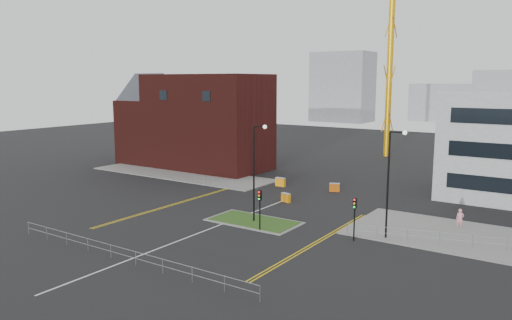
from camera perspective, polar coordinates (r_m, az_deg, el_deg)
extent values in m
plane|color=black|center=(42.32, -8.72, -9.07)|extent=(200.00, 200.00, 0.00)
cube|color=slate|center=(71.17, -8.55, -1.58)|extent=(28.00, 8.00, 0.12)
cube|color=slate|center=(45.61, 25.93, -8.48)|extent=(24.00, 10.00, 0.12)
cube|color=slate|center=(47.09, -0.24, -7.03)|extent=(8.60, 4.60, 0.08)
cube|color=#284B19|center=(47.08, -0.24, -7.01)|extent=(8.00, 4.00, 0.12)
cube|color=#421410|center=(74.73, -5.56, 4.35)|extent=(18.00, 10.00, 14.00)
cube|color=black|center=(73.47, -10.55, 7.29)|extent=(1.40, 0.10, 1.40)
cube|color=black|center=(68.10, -5.70, 7.27)|extent=(1.40, 0.10, 1.40)
cube|color=#421410|center=(83.05, -11.94, 3.28)|extent=(6.00, 10.00, 10.00)
cube|color=#2D3038|center=(82.71, -12.05, 6.73)|extent=(6.40, 8.49, 8.49)
cylinder|color=#F9AF0E|center=(89.50, 15.10, 11.84)|extent=(1.00, 1.00, 35.80)
cylinder|color=black|center=(46.05, -0.25, -1.69)|extent=(0.16, 0.16, 9.00)
cylinder|color=black|center=(45.09, 0.38, 3.85)|extent=(1.20, 0.10, 0.10)
sphere|color=silver|center=(44.76, 1.02, 3.81)|extent=(0.36, 0.36, 0.36)
cylinder|color=black|center=(42.50, 14.83, -2.92)|extent=(0.16, 0.16, 9.00)
cylinder|color=black|center=(41.63, 15.86, 3.07)|extent=(1.20, 0.10, 0.10)
sphere|color=silver|center=(41.44, 16.64, 3.01)|extent=(0.36, 0.36, 0.36)
cylinder|color=black|center=(44.02, 0.44, -6.21)|extent=(0.12, 0.12, 3.00)
cube|color=black|center=(43.60, 0.44, -4.05)|extent=(0.28, 0.22, 0.90)
sphere|color=red|center=(43.43, 0.35, -3.70)|extent=(0.18, 0.18, 0.18)
sphere|color=orange|center=(43.50, 0.35, -4.09)|extent=(0.18, 0.18, 0.18)
sphere|color=#0CCC33|center=(43.57, 0.35, -4.47)|extent=(0.18, 0.18, 0.18)
cylinder|color=black|center=(42.09, 11.16, -7.11)|extent=(0.12, 0.12, 3.00)
cube|color=black|center=(41.65, 11.23, -4.86)|extent=(0.28, 0.22, 0.90)
sphere|color=red|center=(41.46, 11.17, -4.50)|extent=(0.18, 0.18, 0.18)
sphere|color=orange|center=(41.53, 11.16, -4.90)|extent=(0.18, 0.18, 0.18)
sphere|color=#0CCC33|center=(41.60, 11.15, -5.30)|extent=(0.18, 0.18, 0.18)
cylinder|color=gray|center=(38.05, -14.99, -9.72)|extent=(24.00, 0.04, 0.04)
cylinder|color=gray|center=(38.22, -14.96, -10.43)|extent=(24.00, 0.04, 0.04)
cylinder|color=gray|center=(47.59, -24.57, -7.07)|extent=(0.05, 0.05, 1.10)
cylinder|color=gray|center=(30.73, 0.46, -15.05)|extent=(0.05, 0.05, 1.10)
cylinder|color=gray|center=(62.22, -4.95, -2.13)|extent=(6.00, 0.04, 0.04)
cylinder|color=gray|center=(62.32, -4.94, -2.58)|extent=(6.00, 0.04, 0.04)
cylinder|color=gray|center=(64.22, -7.02, -2.27)|extent=(0.05, 0.05, 1.10)
cylinder|color=gray|center=(60.51, -2.73, -2.91)|extent=(0.05, 0.05, 1.10)
cylinder|color=gray|center=(43.17, 23.55, -7.92)|extent=(19.01, 5.04, 0.04)
cylinder|color=gray|center=(43.32, 23.51, -8.55)|extent=(19.01, 5.04, 0.04)
cylinder|color=gray|center=(43.61, 10.42, -7.81)|extent=(0.05, 0.05, 1.10)
cube|color=silver|center=(43.73, -6.93, -8.43)|extent=(0.15, 30.00, 0.01)
cube|color=gold|center=(55.26, -8.55, -4.74)|extent=(0.12, 24.00, 0.01)
cube|color=gold|center=(55.07, -8.32, -4.78)|extent=(0.12, 24.00, 0.01)
cube|color=gold|center=(41.79, 6.81, -9.26)|extent=(0.12, 20.00, 0.01)
cube|color=gold|center=(41.66, 7.18, -9.33)|extent=(0.12, 20.00, 0.01)
cube|color=gray|center=(163.92, 9.86, 8.21)|extent=(18.00, 12.00, 22.00)
cube|color=gray|center=(173.19, 22.35, 6.05)|extent=(30.00, 12.00, 12.00)
imported|color=pink|center=(48.37, 22.28, -6.23)|extent=(0.74, 0.58, 1.81)
cube|color=#FF9A0E|center=(62.48, 2.80, -2.53)|extent=(1.30, 0.46, 1.08)
cube|color=silver|center=(62.38, 2.81, -2.10)|extent=(1.30, 0.46, 0.13)
cube|color=#C8570B|center=(60.18, 8.96, -3.12)|extent=(1.28, 0.88, 1.02)
cube|color=silver|center=(60.08, 8.97, -2.69)|extent=(1.28, 0.88, 0.12)
cube|color=orange|center=(54.53, 3.44, -4.32)|extent=(1.23, 0.70, 0.97)
cube|color=silver|center=(54.43, 3.45, -3.87)|extent=(1.23, 0.70, 0.12)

